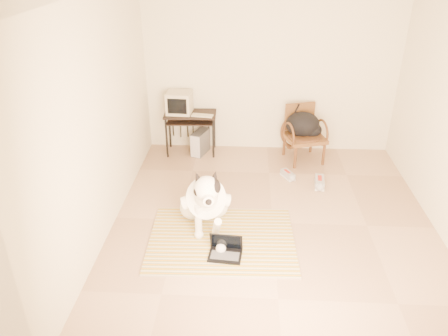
# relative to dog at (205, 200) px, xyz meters

# --- Properties ---
(floor) EXTENTS (4.50, 4.50, 0.00)m
(floor) POSITION_rel_dog_xyz_m (0.84, 0.10, -0.37)
(floor) COLOR tan
(floor) RESTS_ON ground
(wall_back) EXTENTS (4.50, 0.00, 4.50)m
(wall_back) POSITION_rel_dog_xyz_m (0.84, 2.35, 0.98)
(wall_back) COLOR beige
(wall_back) RESTS_ON floor
(wall_front) EXTENTS (4.50, 0.00, 4.50)m
(wall_front) POSITION_rel_dog_xyz_m (0.84, -2.15, 0.98)
(wall_front) COLOR beige
(wall_front) RESTS_ON floor
(wall_left) EXTENTS (0.00, 4.50, 4.50)m
(wall_left) POSITION_rel_dog_xyz_m (-1.16, 0.10, 0.98)
(wall_left) COLOR beige
(wall_left) RESTS_ON floor
(rug) EXTENTS (1.75, 1.36, 0.02)m
(rug) POSITION_rel_dog_xyz_m (0.22, -0.29, -0.36)
(rug) COLOR #C28519
(rug) RESTS_ON floor
(dog) EXTENTS (0.62, 1.24, 0.93)m
(dog) POSITION_rel_dog_xyz_m (0.00, 0.00, 0.00)
(dog) COLOR white
(dog) RESTS_ON rug
(laptop) EXTENTS (0.39, 0.30, 0.26)m
(laptop) POSITION_rel_dog_xyz_m (0.28, -0.58, -0.29)
(laptop) COLOR black
(laptop) RESTS_ON rug
(computer_desk) EXTENTS (0.84, 0.49, 0.69)m
(computer_desk) POSITION_rel_dog_xyz_m (-0.43, 2.08, 0.22)
(computer_desk) COLOR black
(computer_desk) RESTS_ON floor
(crt_monitor) EXTENTS (0.40, 0.39, 0.34)m
(crt_monitor) POSITION_rel_dog_xyz_m (-0.60, 2.11, 0.49)
(crt_monitor) COLOR #BEB395
(crt_monitor) RESTS_ON computer_desk
(desk_keyboard) EXTENTS (0.35, 0.17, 0.02)m
(desk_keyboard) POSITION_rel_dog_xyz_m (-0.23, 1.98, 0.33)
(desk_keyboard) COLOR #BEB395
(desk_keyboard) RESTS_ON computer_desk
(pc_tower) EXTENTS (0.30, 0.45, 0.39)m
(pc_tower) POSITION_rel_dog_xyz_m (-0.28, 2.06, -0.17)
(pc_tower) COLOR #474749
(pc_tower) RESTS_ON floor
(rattan_chair) EXTENTS (0.71, 0.70, 0.87)m
(rattan_chair) POSITION_rel_dog_xyz_m (1.38, 1.96, 0.07)
(rattan_chair) COLOR brown
(rattan_chair) RESTS_ON floor
(backpack) EXTENTS (0.57, 0.44, 0.39)m
(backpack) POSITION_rel_dog_xyz_m (1.38, 1.95, 0.21)
(backpack) COLOR black
(backpack) RESTS_ON rattan_chair
(sneaker_left) EXTENTS (0.22, 0.29, 0.10)m
(sneaker_left) POSITION_rel_dog_xyz_m (1.11, 1.30, -0.33)
(sneaker_left) COLOR silver
(sneaker_left) RESTS_ON floor
(sneaker_right) EXTENTS (0.17, 0.34, 0.11)m
(sneaker_right) POSITION_rel_dog_xyz_m (1.55, 1.08, -0.32)
(sneaker_right) COLOR silver
(sneaker_right) RESTS_ON floor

